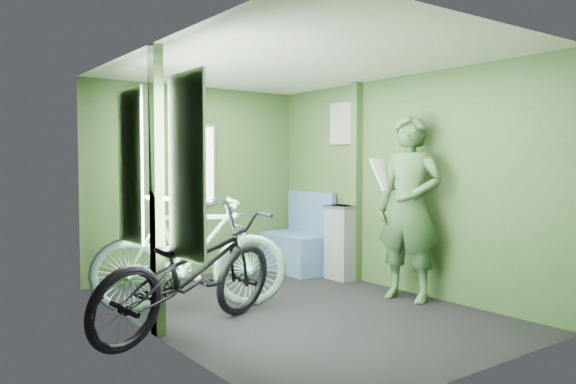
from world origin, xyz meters
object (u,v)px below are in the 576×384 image
object	(u,v)px
bicycle_black	(192,333)
waste_box	(342,242)
bench_seat	(298,248)
bicycle_mint	(191,311)
passenger	(409,208)

from	to	relation	value
bicycle_black	waste_box	xyz separation A→B (m)	(2.38, 0.86, 0.44)
bench_seat	bicycle_black	bearing A→B (deg)	-142.76
bicycle_mint	passenger	distance (m)	2.35
bicycle_black	waste_box	bearing A→B (deg)	-87.93
bicycle_mint	bicycle_black	bearing A→B (deg)	177.99
bicycle_mint	passenger	size ratio (longest dim) A/B	0.98
bench_seat	passenger	bearing A→B (deg)	-87.76
bicycle_mint	bench_seat	distance (m)	2.21
bench_seat	waste_box	bearing A→B (deg)	-78.36
bicycle_mint	bench_seat	bearing A→B (deg)	-40.47
bicycle_black	passenger	xyz separation A→B (m)	(2.26, -0.28, 0.93)
waste_box	bench_seat	bearing A→B (deg)	99.08
waste_box	bench_seat	distance (m)	0.73
passenger	bicycle_mint	bearing A→B (deg)	-130.76
bicycle_black	bench_seat	distance (m)	2.77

